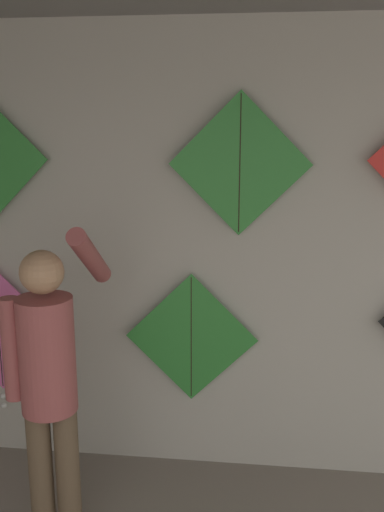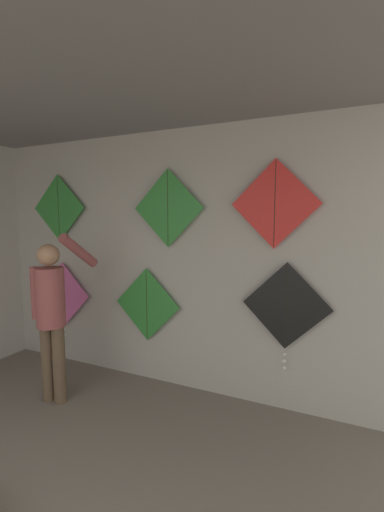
{
  "view_description": "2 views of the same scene",
  "coord_description": "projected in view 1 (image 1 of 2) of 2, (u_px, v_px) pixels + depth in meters",
  "views": [
    {
      "loc": [
        0.26,
        0.3,
        2.23
      ],
      "look_at": [
        -0.1,
        3.38,
        1.48
      ],
      "focal_mm": 40.0,
      "sensor_mm": 36.0,
      "label": 1
    },
    {
      "loc": [
        1.92,
        0.41,
        1.88
      ],
      "look_at": [
        0.54,
        3.38,
        1.51
      ],
      "focal_mm": 24.0,
      "sensor_mm": 36.0,
      "label": 2
    }
  ],
  "objects": [
    {
      "name": "kite_1",
      "position": [
        191.0,
        338.0,
        3.56
      ],
      "size": [
        0.83,
        0.01,
        0.83
      ],
      "color": "#338C38"
    },
    {
      "name": "shopkeeper",
      "position": [
        49.0,
        375.0,
        2.87
      ],
      "size": [
        0.44,
        0.63,
        1.73
      ],
      "rotation": [
        0.0,
        0.0,
        0.14
      ],
      "color": "brown",
      "rests_on": "ground"
    },
    {
      "name": "back_panel",
      "position": [
        215.0,
        257.0,
        3.51
      ],
      "size": [
        5.28,
        0.06,
        2.8
      ],
      "primitive_type": "cube",
      "color": "#BCB7AD",
      "rests_on": "ground"
    },
    {
      "name": "kite_4",
      "position": [
        240.0,
        164.0,
        3.28
      ],
      "size": [
        0.83,
        0.01,
        0.83
      ],
      "color": "#338C38"
    }
  ]
}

